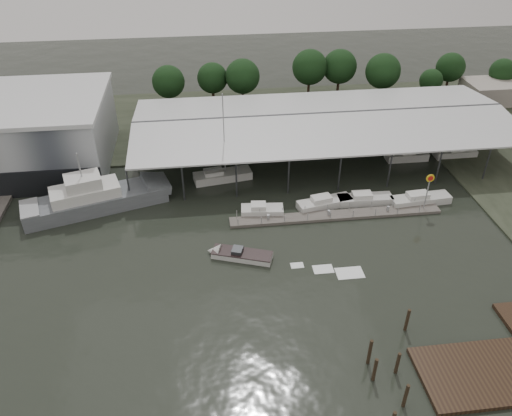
{
  "coord_description": "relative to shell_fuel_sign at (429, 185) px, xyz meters",
  "views": [
    {
      "loc": [
        -1.98,
        -42.08,
        37.63
      ],
      "look_at": [
        4.36,
        9.61,
        2.5
      ],
      "focal_mm": 35.0,
      "sensor_mm": 36.0,
      "label": 1
    }
  ],
  "objects": [
    {
      "name": "land_strip_far",
      "position": [
        -27.0,
        32.01,
        -3.83
      ],
      "size": [
        140.0,
        30.0,
        0.3
      ],
      "color": "#3C4332",
      "rests_on": "ground"
    },
    {
      "name": "ground",
      "position": [
        -27.0,
        -9.99,
        -3.93
      ],
      "size": [
        200.0,
        200.0,
        0.0
      ],
      "primitive_type": "plane",
      "color": "black",
      "rests_on": "ground"
    },
    {
      "name": "shell_fuel_sign",
      "position": [
        0.0,
        0.0,
        0.0
      ],
      "size": [
        1.1,
        0.18,
        5.55
      ],
      "color": "#989B9E",
      "rests_on": "ground"
    },
    {
      "name": "moored_cruiser_1",
      "position": [
        -13.0,
        2.53,
        -3.31
      ],
      "size": [
        7.82,
        3.7,
        1.7
      ],
      "rotation": [
        0.0,
        0.0,
        0.21
      ],
      "color": "silver",
      "rests_on": "ground"
    },
    {
      "name": "mooring_pilings",
      "position": [
        -13.7,
        -25.25,
        -2.85
      ],
      "size": [
        5.53,
        10.68,
        3.6
      ],
      "color": "#392A1C",
      "rests_on": "ground"
    },
    {
      "name": "moored_cruiser_3",
      "position": [
        0.18,
        1.79,
        -3.31
      ],
      "size": [
        8.43,
        2.87,
        1.7
      ],
      "rotation": [
        0.0,
        0.0,
        0.08
      ],
      "color": "silver",
      "rests_on": "ground"
    },
    {
      "name": "moored_cruiser_0",
      "position": [
        -21.62,
        1.77,
        -3.31
      ],
      "size": [
        5.73,
        2.75,
        1.7
      ],
      "rotation": [
        0.0,
        0.0,
        -0.1
      ],
      "color": "silver",
      "rests_on": "ground"
    },
    {
      "name": "storage_warehouse",
      "position": [
        -55.0,
        19.95,
        1.36
      ],
      "size": [
        24.5,
        20.5,
        10.5
      ],
      "color": "#A2A7AC",
      "rests_on": "ground"
    },
    {
      "name": "horizon_tree_line",
      "position": [
        -4.81,
        38.49,
        2.16
      ],
      "size": [
        70.76,
        10.29,
        10.03
      ],
      "color": "black",
      "rests_on": "ground"
    },
    {
      "name": "grey_trawler",
      "position": [
        -43.31,
        5.96,
        -2.35
      ],
      "size": [
        19.75,
        10.05,
        8.84
      ],
      "rotation": [
        0.0,
        0.0,
        0.29
      ],
      "color": "slate",
      "rests_on": "ground"
    },
    {
      "name": "covered_boat_shed",
      "position": [
        -10.0,
        18.01,
        2.2
      ],
      "size": [
        58.24,
        24.0,
        6.96
      ],
      "color": "silver",
      "rests_on": "ground"
    },
    {
      "name": "speedboat_underway",
      "position": [
        -25.68,
        -6.67,
        -3.53
      ],
      "size": [
        18.1,
        7.79,
        2.0
      ],
      "rotation": [
        0.0,
        0.0,
        2.8
      ],
      "color": "silver",
      "rests_on": "ground"
    },
    {
      "name": "floating_dock",
      "position": [
        -12.0,
        0.01,
        -3.72
      ],
      "size": [
        28.0,
        2.0,
        1.4
      ],
      "color": "#67615B",
      "rests_on": "ground"
    },
    {
      "name": "distant_commercial_buildings",
      "position": [
        32.03,
        34.7,
        -2.08
      ],
      "size": [
        22.0,
        8.0,
        4.0
      ],
      "color": "gray",
      "rests_on": "ground"
    },
    {
      "name": "boardwalk_platform",
      "position": [
        -2.45,
        -25.27,
        -3.73
      ],
      "size": [
        15.0,
        12.0,
        0.5
      ],
      "color": "#332415",
      "rests_on": "ground"
    },
    {
      "name": "white_sailboat",
      "position": [
        -26.26,
        11.37,
        -3.27
      ],
      "size": [
        8.74,
        3.93,
        13.37
      ],
      "rotation": [
        0.0,
        0.0,
        0.16
      ],
      "color": "silver",
      "rests_on": "ground"
    },
    {
      "name": "moored_cruiser_2",
      "position": [
        -7.33,
        2.73,
        -3.31
      ],
      "size": [
        7.52,
        2.4,
        1.7
      ],
      "rotation": [
        0.0,
        0.0,
        -0.03
      ],
      "color": "silver",
      "rests_on": "ground"
    }
  ]
}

